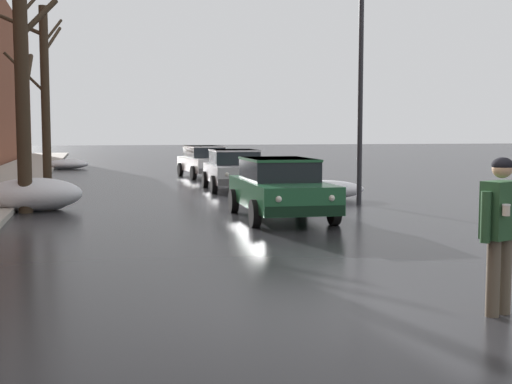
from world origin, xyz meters
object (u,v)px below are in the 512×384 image
sedan_silver_parked_kerbside_close (235,169)px  bare_tree_second_along_sidewalk (24,95)px  street_lamp_post (361,81)px  sedan_green_approaching_near_lane (280,186)px  sedan_white_parked_kerbside_mid (205,161)px  pedestrian_with_coffee (501,223)px  bare_tree_mid_block (44,88)px

sedan_silver_parked_kerbside_close → bare_tree_second_along_sidewalk: bearing=-140.9°
bare_tree_second_along_sidewalk → street_lamp_post: size_ratio=0.97×
sedan_silver_parked_kerbside_close → sedan_green_approaching_near_lane: bearing=-94.4°
bare_tree_second_along_sidewalk → sedan_silver_parked_kerbside_close: 8.70m
sedan_green_approaching_near_lane → sedan_white_parked_kerbside_mid: 14.65m
bare_tree_second_along_sidewalk → sedan_white_parked_kerbside_mid: 13.89m
bare_tree_second_along_sidewalk → pedestrian_with_coffee: bearing=-62.5°
bare_tree_mid_block → sedan_silver_parked_kerbside_close: bearing=-32.0°
bare_tree_mid_block → sedan_silver_parked_kerbside_close: (6.61, -4.13, -2.98)m
bare_tree_mid_block → sedan_silver_parked_kerbside_close: bare_tree_mid_block is taller
sedan_green_approaching_near_lane → sedan_white_parked_kerbside_mid: same height
sedan_green_approaching_near_lane → street_lamp_post: street_lamp_post is taller
bare_tree_mid_block → sedan_white_parked_kerbside_mid: bare_tree_mid_block is taller
bare_tree_mid_block → sedan_green_approaching_near_lane: size_ratio=1.52×
sedan_silver_parked_kerbside_close → street_lamp_post: bearing=-66.2°
bare_tree_second_along_sidewalk → street_lamp_post: 8.96m
bare_tree_mid_block → street_lamp_post: bearing=-46.8°
sedan_green_approaching_near_lane → sedan_silver_parked_kerbside_close: 7.94m
bare_tree_mid_block → pedestrian_with_coffee: bearing=-73.9°
sedan_silver_parked_kerbside_close → pedestrian_with_coffee: (-0.58, -16.72, 0.28)m
bare_tree_second_along_sidewalk → pedestrian_with_coffee: 13.02m
pedestrian_with_coffee → bare_tree_second_along_sidewalk: bearing=117.5°
bare_tree_mid_block → street_lamp_post: size_ratio=1.10×
bare_tree_mid_block → pedestrian_with_coffee: 21.88m
sedan_silver_parked_kerbside_close → sedan_white_parked_kerbside_mid: (0.06, 6.72, 0.00)m
bare_tree_mid_block → sedan_silver_parked_kerbside_close: size_ratio=1.64×
street_lamp_post → bare_tree_mid_block: bearing=133.2°
bare_tree_mid_block → sedan_white_parked_kerbside_mid: bearing=21.2°
bare_tree_second_along_sidewalk → pedestrian_with_coffee: bare_tree_second_along_sidewalk is taller
pedestrian_with_coffee → bare_tree_mid_block: bearing=106.1°
sedan_white_parked_kerbside_mid → bare_tree_mid_block: bearing=-158.8°
pedestrian_with_coffee → sedan_white_parked_kerbside_mid: bearing=88.4°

